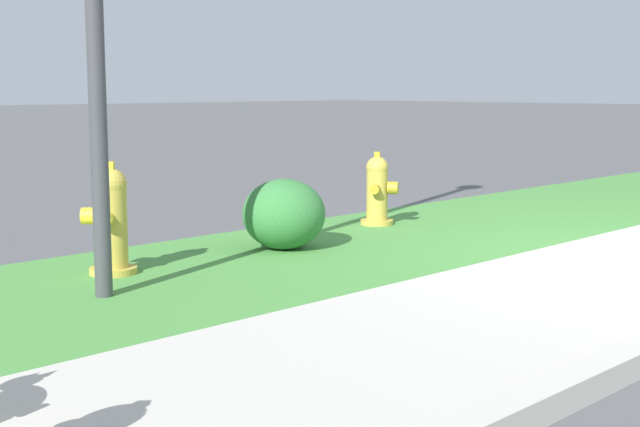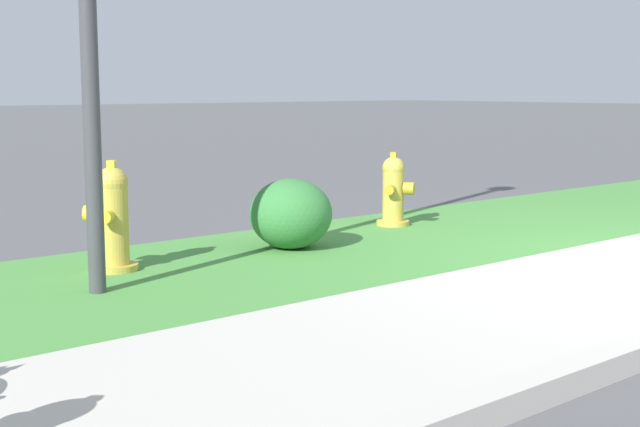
% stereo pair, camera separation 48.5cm
% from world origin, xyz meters
% --- Properties ---
extents(grass_verge, '(18.00, 2.49, 0.01)m').
position_xyz_m(grass_verge, '(0.00, 2.20, 0.00)').
color(grass_verge, '#47893D').
rests_on(grass_verge, ground).
extents(fire_hydrant_mid_block, '(0.37, 0.36, 0.71)m').
position_xyz_m(fire_hydrant_mid_block, '(-0.25, 2.78, 0.34)').
color(fire_hydrant_mid_block, gold).
rests_on(fire_hydrant_mid_block, ground).
extents(fire_hydrant_at_driveway, '(0.36, 0.36, 0.80)m').
position_xyz_m(fire_hydrant_at_driveway, '(-3.30, 2.60, 0.39)').
color(fire_hydrant_at_driveway, gold).
rests_on(fire_hydrant_at_driveway, ground).
extents(shrub_bush_near_lamp, '(0.68, 0.68, 0.58)m').
position_xyz_m(shrub_bush_near_lamp, '(-1.76, 2.46, 0.29)').
color(shrub_bush_near_lamp, '#337538').
rests_on(shrub_bush_near_lamp, ground).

